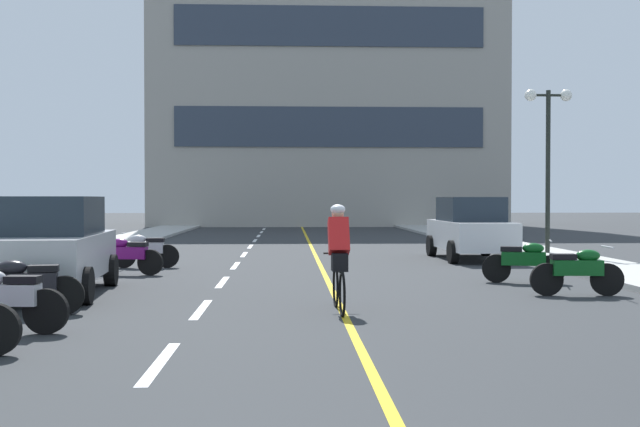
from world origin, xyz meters
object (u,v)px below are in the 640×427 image
object	(u,v)px
motorcycle_3	(25,285)
motorcycle_4	(578,270)
street_lamp_mid	(548,133)
motorcycle_6	(127,255)
motorcycle_7	(145,250)
parked_car_near	(52,245)
motorcycle_2	(4,298)
motorcycle_5	(524,261)
parked_car_mid	(470,228)
cyclist_rider	(339,255)

from	to	relation	value
motorcycle_3	motorcycle_4	distance (m)	9.48
motorcycle_4	street_lamp_mid	bearing A→B (deg)	74.17
motorcycle_6	motorcycle_7	bearing A→B (deg)	87.41
motorcycle_6	motorcycle_7	world-z (taller)	same
parked_car_near	motorcycle_3	world-z (taller)	parked_car_near
parked_car_near	motorcycle_2	world-z (taller)	parked_car_near
parked_car_near	motorcycle_4	distance (m)	9.67
motorcycle_5	street_lamp_mid	bearing A→B (deg)	67.63
motorcycle_6	motorcycle_2	bearing A→B (deg)	-90.01
parked_car_mid	motorcycle_5	distance (m)	6.31
cyclist_rider	parked_car_near	bearing A→B (deg)	156.35
cyclist_rider	parked_car_mid	bearing A→B (deg)	65.89
motorcycle_2	motorcycle_6	distance (m)	7.73
motorcycle_5	motorcycle_6	bearing A→B (deg)	166.60
motorcycle_2	motorcycle_6	size ratio (longest dim) A/B	1.01
parked_car_near	motorcycle_6	distance (m)	3.70
motorcycle_3	motorcycle_4	xyz separation A→B (m)	(9.27, 2.02, 0.00)
motorcycle_3	motorcycle_6	xyz separation A→B (m)	(0.24, 6.19, 0.00)
parked_car_mid	motorcycle_2	xyz separation A→B (m)	(-9.06, -11.94, -0.44)
motorcycle_3	parked_car_near	bearing A→B (deg)	98.40
motorcycle_2	motorcycle_5	world-z (taller)	same
street_lamp_mid	motorcycle_4	bearing A→B (deg)	-105.83
street_lamp_mid	motorcycle_6	world-z (taller)	street_lamp_mid
parked_car_near	motorcycle_4	world-z (taller)	parked_car_near
motorcycle_3	motorcycle_7	distance (m)	8.01
cyclist_rider	motorcycle_5	bearing A→B (deg)	42.58
parked_car_mid	motorcycle_3	xyz separation A→B (m)	(-9.30, -10.40, -0.44)
motorcycle_3	motorcycle_6	bearing A→B (deg)	87.79
parked_car_mid	motorcycle_4	distance (m)	8.39
parked_car_mid	motorcycle_2	distance (m)	14.99
motorcycle_4	motorcycle_6	xyz separation A→B (m)	(-9.03, 4.16, 0.00)
parked_car_mid	motorcycle_5	size ratio (longest dim) A/B	2.55
parked_car_near	cyclist_rider	distance (m)	5.63
motorcycle_4	motorcycle_7	xyz separation A→B (m)	(-8.95, 5.98, 0.00)
motorcycle_6	motorcycle_7	distance (m)	1.82
motorcycle_4	motorcycle_6	bearing A→B (deg)	155.23
motorcycle_6	cyclist_rider	distance (m)	7.44
motorcycle_2	cyclist_rider	bearing A→B (deg)	22.12
motorcycle_2	motorcycle_4	world-z (taller)	same
street_lamp_mid	motorcycle_2	distance (m)	17.77
motorcycle_4	cyclist_rider	world-z (taller)	cyclist_rider
motorcycle_6	cyclist_rider	bearing A→B (deg)	-52.36
street_lamp_mid	motorcycle_6	bearing A→B (deg)	-155.89
parked_car_near	parked_car_mid	size ratio (longest dim) A/B	1.02
street_lamp_mid	motorcycle_7	xyz separation A→B (m)	(-11.61, -3.42, -3.31)
motorcycle_4	motorcycle_5	world-z (taller)	same
motorcycle_2	parked_car_near	bearing A→B (deg)	98.55
motorcycle_2	motorcycle_4	distance (m)	9.71
motorcycle_4	parked_car_near	bearing A→B (deg)	176.79
parked_car_near	motorcycle_6	xyz separation A→B (m)	(0.62, 3.62, -0.44)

